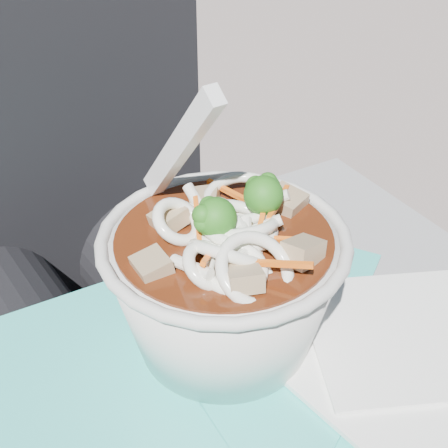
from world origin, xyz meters
TOP-DOWN VIEW (x-y plane):
  - lap at (0.00, 0.00)m, footprint 0.32×0.48m
  - person_body at (0.00, 0.09)m, footprint 0.34×0.94m
  - plastic_bag at (0.02, -0.03)m, footprint 0.38×0.31m
  - napkins at (0.12, -0.10)m, footprint 0.19×0.18m
  - udon_bowl at (0.03, -0.01)m, footprint 0.17×0.17m

SIDE VIEW (x-z plane):
  - lap at x=0.00m, z-range 0.48..0.63m
  - person_body at x=0.00m, z-range 0.06..1.09m
  - plastic_bag at x=0.02m, z-range 0.63..0.65m
  - napkins at x=0.12m, z-range 0.65..0.66m
  - udon_bowl at x=0.03m, z-range 0.60..0.81m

